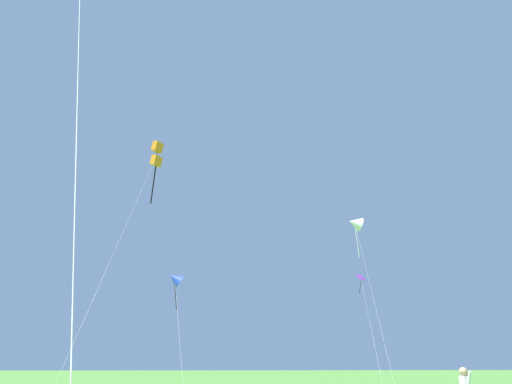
# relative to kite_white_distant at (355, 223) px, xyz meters

# --- Properties ---
(kite_white_distant) EXTENTS (1.99, 10.64, 14.96)m
(kite_white_distant) POSITION_rel_kite_white_distant_xyz_m (0.00, 0.00, 0.00)
(kite_white_distant) COLOR white
(kite_white_distant) RESTS_ON ground_plane
(kite_purple_streamer) EXTENTS (2.09, 9.02, 9.99)m
(kite_purple_streamer) POSITION_rel_kite_white_distant_xyz_m (0.94, 2.35, -5.28)
(kite_purple_streamer) COLOR purple
(kite_purple_streamer) RESTS_ON ground_plane
(kite_blue_delta) EXTENTS (2.06, 5.96, 8.27)m
(kite_blue_delta) POSITION_rel_kite_white_distant_xyz_m (-15.74, -6.55, -6.55)
(kite_blue_delta) COLOR blue
(kite_blue_delta) RESTS_ON ground_plane
(kite_orange_box) EXTENTS (2.98, 10.75, 17.96)m
(kite_orange_box) POSITION_rel_kite_white_distant_xyz_m (-17.60, -7.75, 2.63)
(kite_orange_box) COLOR orange
(kite_orange_box) RESTS_ON ground_plane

